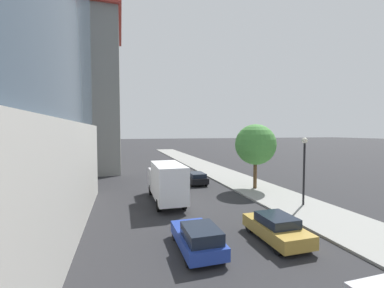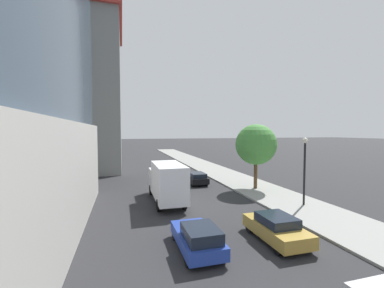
# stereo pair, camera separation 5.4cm
# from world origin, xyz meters

# --- Properties ---
(sidewalk) EXTENTS (5.28, 120.00, 0.15)m
(sidewalk) POSITION_xyz_m (7.66, 20.00, 0.07)
(sidewalk) COLOR gray
(sidewalk) RESTS_ON ground
(construction_building) EXTENTS (14.44, 16.87, 35.78)m
(construction_building) POSITION_xyz_m (-12.67, 43.58, 14.11)
(construction_building) COLOR gray
(construction_building) RESTS_ON ground
(street_lamp) EXTENTS (0.44, 0.44, 5.33)m
(street_lamp) POSITION_xyz_m (8.12, 17.46, 3.68)
(street_lamp) COLOR black
(street_lamp) RESTS_ON sidewalk
(street_tree) EXTENTS (4.14, 4.14, 6.57)m
(street_tree) POSITION_xyz_m (7.39, 23.59, 4.63)
(street_tree) COLOR brown
(street_tree) RESTS_ON sidewalk
(car_gold) EXTENTS (1.95, 4.06, 1.42)m
(car_gold) POSITION_xyz_m (2.31, 12.74, 0.71)
(car_gold) COLOR #AD8938
(car_gold) RESTS_ON ground
(car_blue) EXTENTS (1.87, 4.04, 1.45)m
(car_blue) POSITION_xyz_m (-2.18, 12.74, 0.72)
(car_blue) COLOR #233D9E
(car_blue) RESTS_ON ground
(car_black) EXTENTS (1.88, 4.34, 1.35)m
(car_black) POSITION_xyz_m (2.31, 27.92, 0.70)
(car_black) COLOR black
(car_black) RESTS_ON ground
(box_truck) EXTENTS (2.24, 7.35, 3.37)m
(box_truck) POSITION_xyz_m (-2.18, 21.49, 1.83)
(box_truck) COLOR silver
(box_truck) RESTS_ON ground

